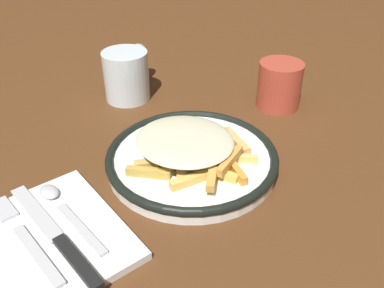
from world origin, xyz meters
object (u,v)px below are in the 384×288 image
(napkin, at_px, (54,237))
(knife, at_px, (60,241))
(spoon, at_px, (61,205))
(water_glass, at_px, (126,76))
(plate, at_px, (192,158))
(coffee_mug, at_px, (280,85))
(fork, at_px, (25,238))
(salt_shaker, at_px, (139,62))
(fries_heap, at_px, (190,145))

(napkin, xyz_separation_m, knife, (0.00, -0.02, 0.01))
(napkin, bearing_deg, spoon, 52.43)
(knife, xyz_separation_m, water_glass, (0.26, 0.27, 0.03))
(plate, distance_m, coffee_mug, 0.25)
(napkin, relative_size, fork, 1.09)
(plate, bearing_deg, napkin, -177.64)
(coffee_mug, relative_size, salt_shaker, 1.38)
(fork, relative_size, spoon, 1.16)
(plate, xyz_separation_m, salt_shaker, (0.11, 0.30, 0.02))
(plate, relative_size, salt_shaker, 3.30)
(fries_heap, xyz_separation_m, water_glass, (0.05, 0.24, 0.01))
(water_glass, bearing_deg, fork, -140.34)
(coffee_mug, bearing_deg, napkin, -173.53)
(plate, relative_size, fork, 1.43)
(plate, distance_m, fries_heap, 0.03)
(fork, xyz_separation_m, salt_shaker, (0.35, 0.29, 0.03))
(fries_heap, distance_m, napkin, 0.22)
(fries_heap, bearing_deg, spoon, 172.01)
(spoon, bearing_deg, fork, -157.71)
(fork, distance_m, knife, 0.04)
(fries_heap, bearing_deg, plate, 6.19)
(water_glass, distance_m, salt_shaker, 0.08)
(fork, relative_size, salt_shaker, 2.31)
(plate, height_order, water_glass, water_glass)
(knife, distance_m, spoon, 0.06)
(fork, bearing_deg, coffee_mug, 4.68)
(fork, height_order, water_glass, water_glass)
(water_glass, height_order, salt_shaker, water_glass)
(fork, distance_m, spoon, 0.06)
(water_glass, bearing_deg, salt_shaker, 40.42)
(fries_heap, height_order, fork, fries_heap)
(knife, relative_size, water_glass, 2.29)
(fork, height_order, spoon, spoon)
(spoon, bearing_deg, salt_shaker, 42.35)
(fries_heap, xyz_separation_m, salt_shaker, (0.11, 0.30, -0.00))
(fork, relative_size, water_glass, 1.92)
(knife, xyz_separation_m, spoon, (0.03, 0.05, 0.00))
(napkin, distance_m, spoon, 0.04)
(plate, bearing_deg, salt_shaker, 70.34)
(spoon, relative_size, salt_shaker, 2.00)
(fries_heap, distance_m, water_glass, 0.25)
(salt_shaker, bearing_deg, spoon, -137.65)
(plate, height_order, napkin, plate)
(knife, height_order, water_glass, water_glass)
(salt_shaker, bearing_deg, napkin, -136.66)
(spoon, xyz_separation_m, coffee_mug, (0.43, 0.02, 0.03))
(spoon, bearing_deg, napkin, -127.57)
(knife, bearing_deg, fries_heap, 7.32)
(fries_heap, height_order, coffee_mug, coffee_mug)
(coffee_mug, bearing_deg, water_glass, 134.69)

